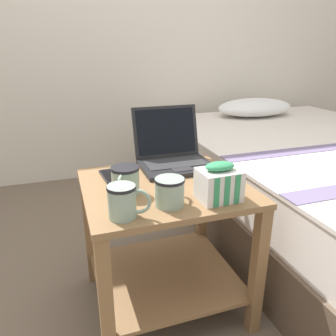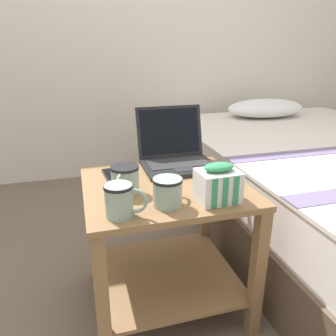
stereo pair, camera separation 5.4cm
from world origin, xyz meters
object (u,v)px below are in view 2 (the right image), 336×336
at_px(mug_front_right, 168,190).
at_px(cell_phone, 113,175).
at_px(mug_mid_center, 125,178).
at_px(laptop, 176,154).
at_px(mug_front_left, 120,199).
at_px(bed, 330,182).
at_px(snack_bag, 218,184).

height_order(mug_front_right, cell_phone, mug_front_right).
bearing_deg(mug_mid_center, laptop, 41.76).
distance_m(mug_mid_center, cell_phone, 0.18).
relative_size(mug_front_left, mug_mid_center, 0.95).
distance_m(laptop, mug_front_left, 0.50).
distance_m(bed, cell_phone, 1.39).
bearing_deg(mug_front_right, snack_bag, -4.52).
height_order(laptop, snack_bag, laptop).
xyz_separation_m(laptop, mug_front_left, (-0.30, -0.40, 0.01)).
distance_m(mug_front_left, cell_phone, 0.35).
xyz_separation_m(mug_front_right, mug_mid_center, (-0.12, 0.13, 0.00)).
bearing_deg(snack_bag, mug_front_left, -176.29).
xyz_separation_m(bed, mug_mid_center, (-1.31, -0.44, 0.34)).
height_order(laptop, mug_front_right, laptop).
bearing_deg(mug_front_left, mug_mid_center, 76.48).
distance_m(bed, laptop, 1.13).
distance_m(bed, mug_front_right, 1.37).
xyz_separation_m(laptop, mug_front_right, (-0.14, -0.36, 0.00)).
bearing_deg(laptop, mug_front_left, -126.82).
distance_m(laptop, snack_bag, 0.38).
height_order(mug_front_right, mug_mid_center, mug_mid_center).
height_order(mug_mid_center, snack_bag, snack_bag).
relative_size(laptop, cell_phone, 2.01).
relative_size(bed, snack_bag, 15.36).
relative_size(mug_front_right, snack_bag, 0.85).
relative_size(bed, cell_phone, 14.46).
bearing_deg(mug_mid_center, mug_front_right, -48.47).
relative_size(mug_front_left, cell_phone, 0.85).
relative_size(laptop, mug_front_right, 2.52).
height_order(laptop, mug_mid_center, laptop).
bearing_deg(laptop, mug_front_right, -110.95).
xyz_separation_m(laptop, cell_phone, (-0.28, -0.06, -0.04)).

